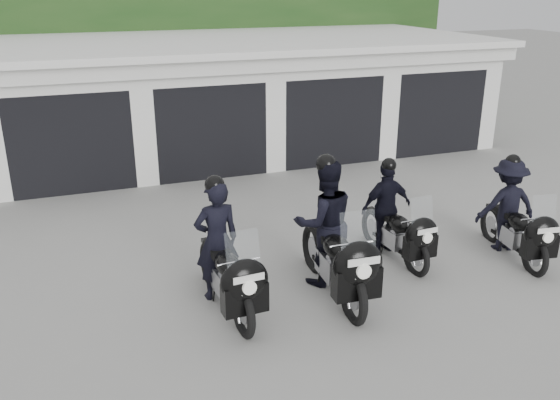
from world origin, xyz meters
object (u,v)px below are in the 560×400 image
object	(u,v)px
police_bike_c	(391,215)
police_bike_d	(511,212)
police_bike_a	(224,257)
police_bike_b	(329,234)

from	to	relation	value
police_bike_c	police_bike_d	xyz separation A→B (m)	(1.95, -0.63, 0.02)
police_bike_d	police_bike_a	bearing A→B (deg)	-169.67
police_bike_b	police_bike_d	world-z (taller)	police_bike_b
police_bike_a	police_bike_c	size ratio (longest dim) A/B	1.13
police_bike_a	police_bike_b	world-z (taller)	police_bike_b
police_bike_b	police_bike_d	bearing A→B (deg)	4.76
police_bike_a	police_bike_d	world-z (taller)	police_bike_a
police_bike_c	police_bike_b	bearing A→B (deg)	-157.18
police_bike_b	police_bike_d	xyz separation A→B (m)	(3.42, 0.09, -0.14)
police_bike_a	police_bike_c	world-z (taller)	police_bike_a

